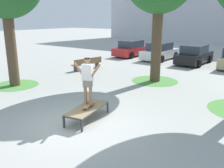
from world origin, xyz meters
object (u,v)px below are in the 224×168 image
skate_box (87,109)px  skater (88,78)px  car_red (132,49)px  car_white (160,52)px  car_black (194,55)px  park_bench (87,63)px  skateboard (88,105)px

skate_box → skater: skater is taller
car_red → car_white: bearing=-5.8°
car_red → car_white: same height
car_black → park_bench: (-5.35, -6.70, -0.24)m
car_black → skater: bearing=-87.9°
car_black → park_bench: 8.58m
car_white → skateboard: bearing=-75.1°
skate_box → car_red: car_red is taller
skateboard → car_black: (-0.49, 13.18, 0.15)m
car_red → car_black: 6.15m
skateboard → park_bench: (-5.85, 6.48, -0.09)m
car_red → car_black: size_ratio=1.00×
car_black → park_bench: bearing=-128.6°
skater → car_red: skater is taller
car_red → car_black: (6.12, -0.52, 0.00)m
skater → car_black: (-0.49, 13.18, -0.84)m
car_red → car_white: size_ratio=1.00×
car_black → car_red: bearing=175.2°
car_white → car_black: same height
skateboard → car_red: size_ratio=0.19×
skateboard → car_black: 13.19m
car_white → car_black: (3.06, -0.21, 0.00)m
car_black → park_bench: car_black is taller
skater → car_white: 13.87m
skate_box → car_white: size_ratio=0.47×
car_black → car_white: bearing=176.1°
skateboard → car_white: bearing=104.9°
skate_box → car_black: (-0.51, 13.25, 0.28)m
skater → car_black: skater is taller
park_bench → skateboard: bearing=-47.9°
car_red → car_black: bearing=-4.8°
car_red → car_black: same height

